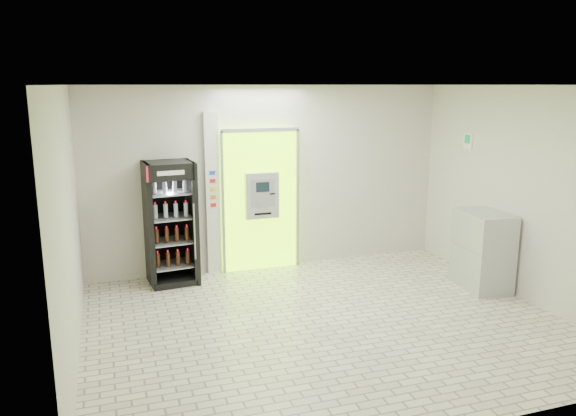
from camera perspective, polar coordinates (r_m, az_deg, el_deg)
name	(u,v)px	position (r m, az deg, el deg)	size (l,w,h in m)	color
ground	(326,322)	(7.41, 3.89, -11.52)	(6.00, 6.00, 0.00)	beige
room_shell	(328,182)	(6.87, 4.12, 2.66)	(6.00, 6.00, 6.00)	beige
atm_assembly	(260,199)	(9.18, -2.84, 0.90)	(1.30, 0.24, 2.33)	#91F904
pillar	(212,194)	(9.02, -7.69, 1.43)	(0.22, 0.11, 2.60)	silver
beverage_cooler	(171,225)	(8.75, -11.83, -1.73)	(0.77, 0.71, 1.88)	black
steel_cabinet	(483,250)	(8.89, 19.16, -4.09)	(0.66, 0.92, 1.16)	#B2B5BA
exit_sign	(468,141)	(9.51, 17.81, 6.52)	(0.02, 0.22, 0.26)	white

